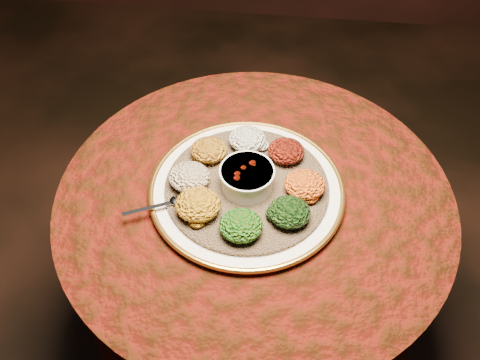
# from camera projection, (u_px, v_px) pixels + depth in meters

# --- Properties ---
(table) EXTENTS (0.96, 0.96, 0.73)m
(table) POSITION_uv_depth(u_px,v_px,m) (253.00, 238.00, 1.42)
(table) COLOR black
(table) RESTS_ON ground
(platter) EXTENTS (0.55, 0.55, 0.02)m
(platter) POSITION_uv_depth(u_px,v_px,m) (247.00, 190.00, 1.28)
(platter) COLOR silver
(platter) RESTS_ON table
(injera) EXTENTS (0.42, 0.42, 0.01)m
(injera) POSITION_uv_depth(u_px,v_px,m) (247.00, 187.00, 1.27)
(injera) COLOR olive
(injera) RESTS_ON platter
(stew_bowl) EXTENTS (0.13, 0.13, 0.05)m
(stew_bowl) POSITION_uv_depth(u_px,v_px,m) (247.00, 177.00, 1.24)
(stew_bowl) COLOR silver
(stew_bowl) RESTS_ON injera
(spoon) EXTENTS (0.14, 0.08, 0.01)m
(spoon) POSITION_uv_depth(u_px,v_px,m) (174.00, 202.00, 1.23)
(spoon) COLOR silver
(spoon) RESTS_ON injera
(portion_ayib) EXTENTS (0.09, 0.09, 0.04)m
(portion_ayib) POSITION_uv_depth(u_px,v_px,m) (247.00, 139.00, 1.34)
(portion_ayib) COLOR beige
(portion_ayib) RESTS_ON injera
(portion_kitfo) EXTENTS (0.09, 0.09, 0.04)m
(portion_kitfo) POSITION_uv_depth(u_px,v_px,m) (286.00, 151.00, 1.31)
(portion_kitfo) COLOR black
(portion_kitfo) RESTS_ON injera
(portion_tikil) EXTENTS (0.10, 0.09, 0.05)m
(portion_tikil) POSITION_uv_depth(u_px,v_px,m) (305.00, 184.00, 1.24)
(portion_tikil) COLOR #B56F0F
(portion_tikil) RESTS_ON injera
(portion_gomen) EXTENTS (0.10, 0.09, 0.05)m
(portion_gomen) POSITION_uv_depth(u_px,v_px,m) (289.00, 212.00, 1.19)
(portion_gomen) COLOR black
(portion_gomen) RESTS_ON injera
(portion_mixveg) EXTENTS (0.10, 0.09, 0.05)m
(portion_mixveg) POSITION_uv_depth(u_px,v_px,m) (241.00, 225.00, 1.16)
(portion_mixveg) COLOR #952909
(portion_mixveg) RESTS_ON injera
(portion_kik) EXTENTS (0.10, 0.10, 0.05)m
(portion_kik) POSITION_uv_depth(u_px,v_px,m) (198.00, 205.00, 1.20)
(portion_kik) COLOR #C08410
(portion_kik) RESTS_ON injera
(portion_timatim) EXTENTS (0.10, 0.09, 0.05)m
(portion_timatim) POSITION_uv_depth(u_px,v_px,m) (190.00, 177.00, 1.25)
(portion_timatim) COLOR maroon
(portion_timatim) RESTS_ON injera
(portion_shiro) EXTENTS (0.09, 0.09, 0.04)m
(portion_shiro) POSITION_uv_depth(u_px,v_px,m) (209.00, 150.00, 1.32)
(portion_shiro) COLOR #996A12
(portion_shiro) RESTS_ON injera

